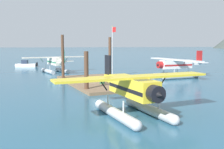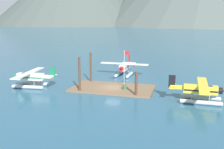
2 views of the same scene
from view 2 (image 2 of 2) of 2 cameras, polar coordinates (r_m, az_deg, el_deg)
The scene contains 10 objects.
ground_plane at distance 46.47m, azimuth 0.16°, elevation -3.14°, with size 1200.00×1200.00×0.00m, color #285670.
dock_platform at distance 46.43m, azimuth 0.16°, elevation -2.96°, with size 14.15×8.00×0.30m, color brown.
piling_near_left at distance 43.93m, azimuth -7.02°, elevation -0.10°, with size 0.38×0.38×5.99m, color #4C3323.
piling_near_right at distance 41.59m, azimuth 5.23°, elevation -2.14°, with size 0.44×0.44×4.04m, color #4C3323.
piling_far_left at distance 50.62m, azimuth -4.58°, elevation 1.46°, with size 0.41×0.41×5.81m, color #4C3323.
flagpole at distance 45.62m, azimuth 2.80°, elevation 2.12°, with size 0.95×0.10×6.52m.
fuel_drum at distance 44.93m, azimuth 2.74°, elevation -2.71°, with size 0.62×0.62×0.88m.
seaplane_yellow_stbd_aft at distance 41.09m, azimuth 18.57°, elevation -3.54°, with size 7.98×10.41×3.84m.
seaplane_white_bow_centre at distance 57.24m, azimuth 2.73°, elevation 1.36°, with size 10.43×7.98×3.84m.
seaplane_cream_port_aft at distance 49.63m, azimuth -17.15°, elevation -0.83°, with size 7.95×10.49×3.84m.
Camera 2 is at (12.11, -43.18, 12.17)m, focal length 42.39 mm.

